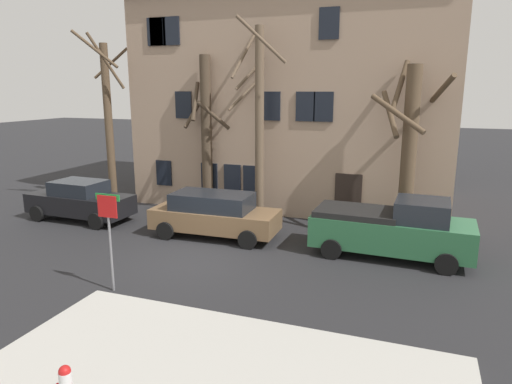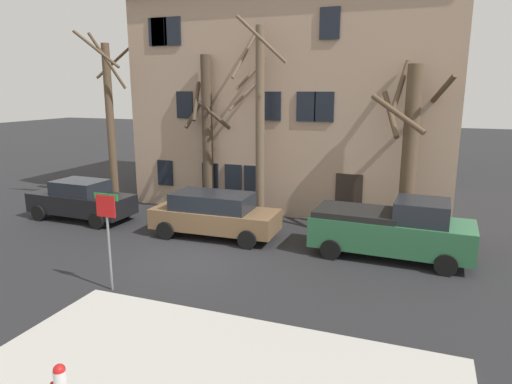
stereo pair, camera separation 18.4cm
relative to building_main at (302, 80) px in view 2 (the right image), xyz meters
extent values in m
plane|color=#262628|center=(-0.86, -10.10, -5.93)|extent=(120.00, 120.00, 0.00)
cube|color=tan|center=(0.00, 0.00, -1.13)|extent=(14.43, 8.20, 9.60)
cube|color=#2D231E|center=(3.21, -4.15, -4.88)|extent=(1.10, 0.12, 2.10)
cube|color=black|center=(-5.52, -4.14, -4.33)|extent=(0.80, 0.08, 1.20)
cube|color=black|center=(-3.13, -4.14, -4.33)|extent=(0.80, 0.08, 1.20)
cube|color=black|center=(-1.99, -4.14, -4.33)|extent=(0.80, 0.08, 1.20)
cube|color=black|center=(-1.05, -4.14, -4.33)|extent=(0.80, 0.08, 1.20)
cube|color=black|center=(-4.35, -4.14, -1.13)|extent=(0.80, 0.08, 1.20)
cube|color=black|center=(-0.18, -4.14, -1.13)|extent=(0.80, 0.08, 1.20)
cube|color=black|center=(1.30, -4.14, -1.13)|extent=(0.80, 0.08, 1.20)
cube|color=black|center=(2.06, -4.14, -1.13)|extent=(0.80, 0.08, 1.20)
cube|color=black|center=(-5.64, -4.14, 2.07)|extent=(0.80, 0.08, 1.20)
cube|color=black|center=(-5.50, -4.14, 2.07)|extent=(0.80, 0.08, 1.20)
cube|color=black|center=(-4.83, -4.14, 2.07)|extent=(0.80, 0.08, 1.20)
cube|color=black|center=(2.17, -4.14, 2.07)|extent=(0.80, 0.08, 1.20)
cylinder|color=brown|center=(-8.30, -4.39, -2.14)|extent=(0.38, 0.38, 7.59)
cylinder|color=brown|center=(-7.81, -4.92, 0.80)|extent=(1.24, 1.16, 2.48)
cylinder|color=brown|center=(-8.55, -3.58, 0.79)|extent=(1.73, 0.64, 1.48)
cylinder|color=brown|center=(-8.03, -5.34, 1.30)|extent=(2.02, 0.68, 1.68)
cylinder|color=#4C3D2D|center=(-3.06, -4.48, -2.46)|extent=(0.47, 0.47, 6.94)
cylinder|color=#4C3D2D|center=(-3.52, -4.57, -0.95)|extent=(0.38, 1.09, 1.68)
cylinder|color=#4C3D2D|center=(-3.69, -4.29, -1.34)|extent=(0.57, 1.42, 1.57)
cylinder|color=#4C3D2D|center=(-2.49, -4.92, -1.53)|extent=(1.07, 1.33, 1.27)
cylinder|color=brown|center=(-0.41, -4.95, -1.95)|extent=(0.37, 0.37, 7.95)
cylinder|color=brown|center=(-0.04, -5.80, 1.39)|extent=(1.83, 0.89, 1.76)
cylinder|color=brown|center=(-0.91, -4.39, 0.31)|extent=(1.27, 1.15, 1.59)
cylinder|color=brown|center=(-1.14, -4.65, 1.04)|extent=(0.76, 1.60, 2.13)
cylinder|color=brown|center=(-1.09, -4.26, -0.41)|extent=(1.53, 1.51, 1.85)
cylinder|color=brown|center=(5.49, -4.99, -2.74)|extent=(0.56, 0.56, 6.38)
cylinder|color=brown|center=(5.04, -5.91, -1.27)|extent=(2.02, 1.13, 1.36)
cylinder|color=brown|center=(4.75, -5.30, -1.31)|extent=(0.86, 1.68, 1.67)
cylinder|color=brown|center=(4.99, -4.78, -0.39)|extent=(0.66, 1.24, 2.04)
cylinder|color=brown|center=(6.40, -4.60, -0.52)|extent=(0.99, 1.98, 1.28)
cube|color=black|center=(-7.63, -7.52, -5.21)|extent=(4.64, 1.89, 0.81)
cube|color=#1E232B|center=(-7.63, -7.52, -4.51)|extent=(2.16, 1.60, 0.58)
cylinder|color=black|center=(-6.05, -6.70, -5.59)|extent=(0.69, 0.24, 0.68)
cylinder|color=black|center=(-6.10, -8.44, -5.59)|extent=(0.69, 0.24, 0.68)
cylinder|color=black|center=(-9.16, -6.60, -5.59)|extent=(0.69, 0.24, 0.68)
cylinder|color=black|center=(-9.22, -8.34, -5.59)|extent=(0.69, 0.24, 0.68)
cube|color=brown|center=(-1.24, -7.64, -5.23)|extent=(4.83, 1.92, 0.75)
cube|color=#1E232B|center=(-1.33, -7.65, -4.55)|extent=(3.01, 1.66, 0.62)
cylinder|color=black|center=(0.37, -6.70, -5.59)|extent=(0.69, 0.24, 0.68)
cylinder|color=black|center=(0.41, -8.50, -5.59)|extent=(0.69, 0.24, 0.68)
cylinder|color=black|center=(-2.89, -6.78, -5.59)|extent=(0.69, 0.24, 0.68)
cylinder|color=black|center=(-2.84, -8.59, -5.59)|extent=(0.69, 0.24, 0.68)
cube|color=#2D6B42|center=(5.15, -7.58, -5.10)|extent=(5.24, 2.12, 1.02)
cube|color=#1E232B|center=(6.08, -7.61, -4.24)|extent=(1.72, 1.75, 0.70)
cube|color=black|center=(4.02, -7.54, -4.49)|extent=(2.76, 1.94, 0.20)
cylinder|color=black|center=(6.95, -6.69, -5.59)|extent=(0.69, 0.25, 0.68)
cylinder|color=black|center=(6.87, -8.61, -5.59)|extent=(0.69, 0.25, 0.68)
cylinder|color=black|center=(3.43, -6.55, -5.59)|extent=(0.69, 0.25, 0.68)
cylinder|color=black|center=(3.36, -8.47, -5.59)|extent=(0.69, 0.25, 0.68)
sphere|color=red|center=(0.45, -17.34, -5.11)|extent=(0.21, 0.21, 0.21)
cylinder|color=slate|center=(-1.91, -12.95, -4.57)|extent=(0.07, 0.07, 2.73)
cube|color=red|center=(-1.91, -12.97, -3.50)|extent=(0.60, 0.03, 0.60)
cube|color=#1E8C38|center=(-1.91, -12.93, -3.25)|extent=(0.76, 0.02, 0.18)
torus|color=black|center=(-6.73, -5.69, -5.58)|extent=(0.71, 0.17, 0.71)
torus|color=black|center=(-7.75, -5.87, -5.58)|extent=(0.71, 0.17, 0.71)
cylinder|color=#1E4C8C|center=(-7.24, -5.78, -5.36)|extent=(0.99, 0.21, 0.19)
cylinder|color=#1E4C8C|center=(-7.44, -5.81, -5.13)|extent=(0.09, 0.05, 0.45)
camera|label=1|loc=(5.84, -22.67, -0.44)|focal=31.88mm
camera|label=2|loc=(6.01, -22.61, -0.44)|focal=31.88mm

